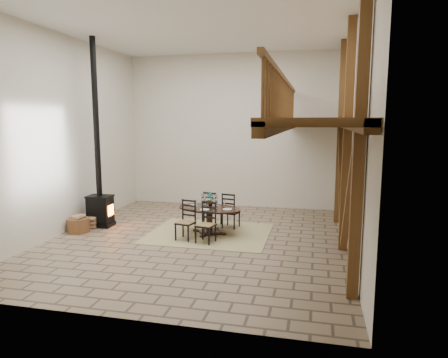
% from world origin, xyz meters
% --- Properties ---
extents(ground, '(8.00, 8.00, 0.00)m').
position_xyz_m(ground, '(0.00, 0.00, 0.00)').
color(ground, '#8E765F').
rests_on(ground, ground).
extents(room_shell, '(7.02, 8.02, 5.01)m').
position_xyz_m(room_shell, '(1.19, 0.00, 3.01)').
color(room_shell, silver).
rests_on(room_shell, ground).
extents(rug, '(3.00, 2.50, 0.02)m').
position_xyz_m(rug, '(0.15, 0.53, 0.01)').
color(rug, tan).
rests_on(rug, ground).
extents(dining_table, '(1.83, 2.00, 1.07)m').
position_xyz_m(dining_table, '(0.15, 0.53, 0.40)').
color(dining_table, black).
rests_on(dining_table, ground).
extents(wood_stove, '(0.67, 0.52, 5.00)m').
position_xyz_m(wood_stove, '(-2.95, 0.59, 1.13)').
color(wood_stove, black).
rests_on(wood_stove, ground).
extents(log_basket, '(0.56, 0.56, 0.46)m').
position_xyz_m(log_basket, '(-3.19, -0.08, 0.20)').
color(log_basket, brown).
rests_on(log_basket, ground).
extents(log_stack, '(0.33, 0.26, 0.31)m').
position_xyz_m(log_stack, '(-3.08, 0.29, 0.15)').
color(log_stack, tan).
rests_on(log_stack, ground).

